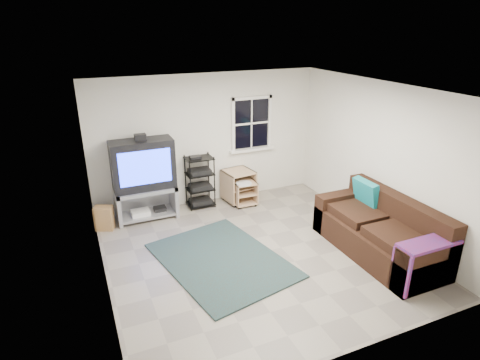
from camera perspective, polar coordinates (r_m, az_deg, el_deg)
name	(u,v)px	position (r m, az deg, el deg)	size (l,w,h in m)	color
room	(251,127)	(8.29, 1.64, 7.55)	(4.60, 4.62, 4.60)	gray
tv_unit	(144,173)	(7.55, -13.56, 0.96)	(1.11, 0.56, 1.64)	#98989F
av_rack	(200,185)	(8.02, -5.71, -0.66)	(0.53, 0.39, 1.06)	black
side_table_left	(237,184)	(8.28, -0.39, -0.64)	(0.63, 0.63, 0.66)	tan
side_table_right	(244,191)	(8.13, 0.51, -1.56)	(0.45, 0.48, 0.51)	tan
sofa	(381,233)	(6.80, 19.38, -7.09)	(0.98, 2.22, 1.01)	black
shag_rug	(222,260)	(6.39, -2.63, -11.28)	(1.62, 2.23, 0.03)	#2F1F15
paper_bag	(104,218)	(7.58, -18.76, -5.15)	(0.31, 0.20, 0.44)	#956943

